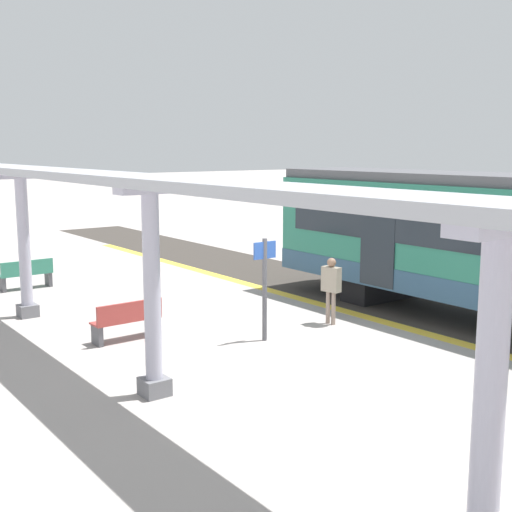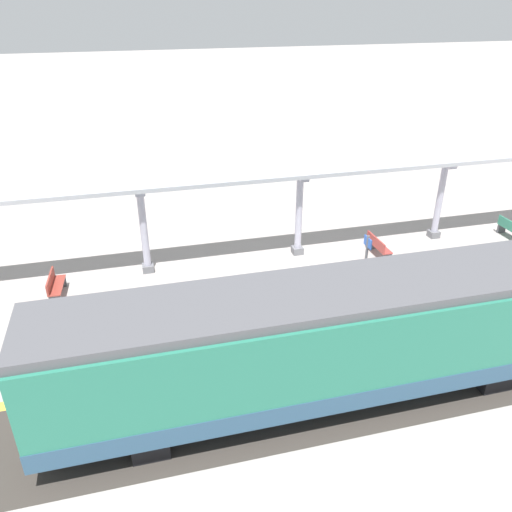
{
  "view_description": "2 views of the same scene",
  "coord_description": "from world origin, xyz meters",
  "px_view_note": "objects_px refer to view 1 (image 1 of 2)",
  "views": [
    {
      "loc": [
        8.08,
        9.54,
        4.07
      ],
      "look_at": [
        0.6,
        -0.46,
        2.02
      ],
      "focal_mm": 46.41,
      "sensor_mm": 36.0,
      "label": 1
    },
    {
      "loc": [
        -15.12,
        6.68,
        9.93
      ],
      "look_at": [
        -0.67,
        2.94,
        2.16
      ],
      "focal_mm": 35.98,
      "sensor_mm": 36.0,
      "label": 2
    }
  ],
  "objects_px": {
    "platform_info_sign": "(265,279)",
    "bench_near_end": "(26,274)",
    "canopy_pillar_third": "(152,292)",
    "bench_mid_platform": "(128,320)",
    "passenger_waiting_near_edge": "(331,283)",
    "canopy_pillar_second": "(24,245)",
    "canopy_pillar_fourth": "(489,414)"
  },
  "relations": [
    {
      "from": "platform_info_sign",
      "to": "bench_near_end",
      "type": "bearing_deg",
      "value": -73.87
    },
    {
      "from": "canopy_pillar_third",
      "to": "platform_info_sign",
      "type": "height_order",
      "value": "canopy_pillar_third"
    },
    {
      "from": "platform_info_sign",
      "to": "canopy_pillar_third",
      "type": "bearing_deg",
      "value": 22.77
    },
    {
      "from": "bench_mid_platform",
      "to": "passenger_waiting_near_edge",
      "type": "bearing_deg",
      "value": 159.82
    },
    {
      "from": "canopy_pillar_second",
      "to": "bench_near_end",
      "type": "relative_size",
      "value": 2.31
    },
    {
      "from": "canopy_pillar_second",
      "to": "canopy_pillar_third",
      "type": "distance_m",
      "value": 6.47
    },
    {
      "from": "canopy_pillar_second",
      "to": "canopy_pillar_fourth",
      "type": "height_order",
      "value": "same"
    },
    {
      "from": "canopy_pillar_third",
      "to": "passenger_waiting_near_edge",
      "type": "height_order",
      "value": "canopy_pillar_third"
    },
    {
      "from": "bench_near_end",
      "to": "bench_mid_platform",
      "type": "height_order",
      "value": "same"
    },
    {
      "from": "bench_near_end",
      "to": "canopy_pillar_third",
      "type": "bearing_deg",
      "value": 84.03
    },
    {
      "from": "bench_mid_platform",
      "to": "platform_info_sign",
      "type": "relative_size",
      "value": 0.68
    },
    {
      "from": "bench_near_end",
      "to": "platform_info_sign",
      "type": "xyz_separation_m",
      "value": [
        -2.39,
        8.26,
        0.89
      ]
    },
    {
      "from": "bench_near_end",
      "to": "bench_mid_platform",
      "type": "relative_size",
      "value": 1.0
    },
    {
      "from": "canopy_pillar_second",
      "to": "platform_info_sign",
      "type": "distance_m",
      "value": 6.1
    },
    {
      "from": "canopy_pillar_fourth",
      "to": "bench_mid_platform",
      "type": "distance_m",
      "value": 9.54
    },
    {
      "from": "bench_near_end",
      "to": "bench_mid_platform",
      "type": "distance_m",
      "value": 6.52
    },
    {
      "from": "platform_info_sign",
      "to": "passenger_waiting_near_edge",
      "type": "relative_size",
      "value": 1.41
    },
    {
      "from": "bench_mid_platform",
      "to": "passenger_waiting_near_edge",
      "type": "distance_m",
      "value": 4.7
    },
    {
      "from": "canopy_pillar_fourth",
      "to": "platform_info_sign",
      "type": "height_order",
      "value": "canopy_pillar_fourth"
    },
    {
      "from": "bench_near_end",
      "to": "passenger_waiting_near_edge",
      "type": "bearing_deg",
      "value": 118.57
    },
    {
      "from": "canopy_pillar_second",
      "to": "bench_mid_platform",
      "type": "distance_m",
      "value": 3.71
    },
    {
      "from": "bench_mid_platform",
      "to": "canopy_pillar_fourth",
      "type": "bearing_deg",
      "value": 83.56
    },
    {
      "from": "bench_near_end",
      "to": "bench_mid_platform",
      "type": "xyz_separation_m",
      "value": [
        -0.05,
        6.52,
        0.0
      ]
    },
    {
      "from": "bench_near_end",
      "to": "passenger_waiting_near_edge",
      "type": "xyz_separation_m",
      "value": [
        -4.43,
        8.13,
        0.54
      ]
    },
    {
      "from": "canopy_pillar_second",
      "to": "platform_info_sign",
      "type": "height_order",
      "value": "canopy_pillar_second"
    },
    {
      "from": "canopy_pillar_third",
      "to": "bench_mid_platform",
      "type": "xyz_separation_m",
      "value": [
        -1.06,
        -3.16,
        -1.32
      ]
    },
    {
      "from": "platform_info_sign",
      "to": "passenger_waiting_near_edge",
      "type": "distance_m",
      "value": 2.07
    },
    {
      "from": "bench_near_end",
      "to": "platform_info_sign",
      "type": "bearing_deg",
      "value": 106.13
    },
    {
      "from": "bench_mid_platform",
      "to": "passenger_waiting_near_edge",
      "type": "relative_size",
      "value": 0.96
    },
    {
      "from": "canopy_pillar_third",
      "to": "bench_near_end",
      "type": "relative_size",
      "value": 2.31
    },
    {
      "from": "canopy_pillar_third",
      "to": "canopy_pillar_second",
      "type": "bearing_deg",
      "value": -90.0
    },
    {
      "from": "canopy_pillar_third",
      "to": "passenger_waiting_near_edge",
      "type": "xyz_separation_m",
      "value": [
        -5.44,
        -1.55,
        -0.78
      ]
    }
  ]
}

